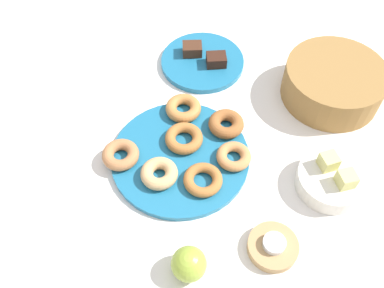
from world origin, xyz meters
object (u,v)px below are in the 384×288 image
donut_3 (159,173)px  cake_plate (202,62)px  donut_6 (226,124)px  tealight (274,243)px  donut_2 (184,138)px  melon_chunk_left (329,161)px  melon_chunk_right (346,179)px  donut_4 (121,155)px  brownie_far (216,60)px  donut_1 (234,156)px  basket (333,83)px  apple (189,264)px  donut_0 (203,180)px  candle_holder (273,247)px  donut_plate (180,157)px  donut_5 (183,108)px  brownie_near (192,49)px  fruit_bowl (330,180)px

donut_3 → cake_plate: bearing=144.1°
donut_6 → tealight: size_ratio=1.84×
donut_2 → melon_chunk_left: bearing=53.7°
donut_2 → donut_6: bearing=91.6°
donut_2 → melon_chunk_right: melon_chunk_right is taller
donut_4 → brownie_far: size_ratio=1.62×
donut_1 → donut_2: same height
basket → brownie_far: bearing=-129.7°
apple → donut_3: bearing=177.1°
donut_0 → melon_chunk_left: (0.07, 0.27, 0.04)m
donut_4 → melon_chunk_left: size_ratio=2.41×
brownie_far → basket: basket is taller
cake_plate → brownie_far: size_ratio=4.33×
brownie_far → candle_holder: size_ratio=0.51×
candle_holder → cake_plate: bearing=173.2°
donut_4 → brownie_far: bearing=122.6°
donut_plate → donut_5: 0.14m
brownie_near → fruit_bowl: brownie_near is taller
donut_4 → donut_1: bearing=68.4°
cake_plate → candle_holder: 0.56m
donut_0 → basket: basket is taller
melon_chunk_right → donut_6: bearing=-146.5°
donut_2 → tealight: 0.32m
donut_1 → brownie_far: 0.32m
donut_1 → tealight: (0.22, -0.01, 0.00)m
donut_plate → donut_2: (-0.03, 0.02, 0.02)m
donut_6 → cake_plate: donut_6 is taller
donut_6 → brownie_far: brownie_far is taller
donut_0 → cake_plate: bearing=158.5°
cake_plate → fruit_bowl: (0.47, 0.12, 0.01)m
donut_4 → basket: 0.57m
donut_6 → melon_chunk_right: size_ratio=2.42×
apple → donut_1: bearing=137.4°
donut_plate → donut_0: size_ratio=3.71×
donut_2 → cake_plate: 0.29m
tealight → brownie_far: bearing=169.8°
apple → donut_plate: bearing=163.8°
donut_plate → brownie_near: bearing=154.5°
donut_0 → cake_plate: (-0.37, 0.15, -0.02)m
candle_holder → melon_chunk_right: size_ratio=2.92×
donut_3 → basket: 0.51m
donut_5 → candle_holder: donut_5 is taller
tealight → candle_holder: bearing=0.0°
donut_plate → melon_chunk_left: melon_chunk_left is taller
brownie_near → tealight: size_ratio=1.13×
cake_plate → tealight: 0.57m
donut_1 → donut_5: (-0.18, -0.06, 0.00)m
donut_plate → tealight: 0.30m
melon_chunk_right → tealight: bearing=-72.2°
donut_plate → donut_6: donut_6 is taller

